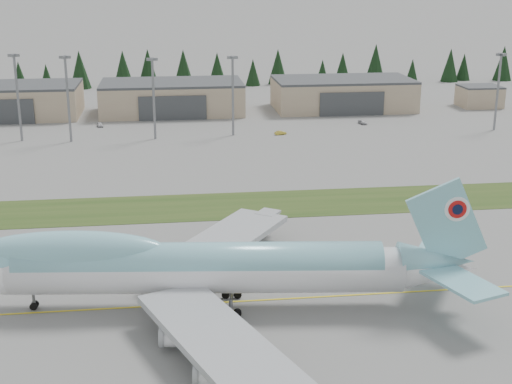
{
  "coord_description": "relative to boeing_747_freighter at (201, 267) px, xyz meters",
  "views": [
    {
      "loc": [
        -16.77,
        -94.92,
        46.31
      ],
      "look_at": [
        -1.24,
        28.29,
        8.0
      ],
      "focal_mm": 50.0,
      "sensor_mm": 36.0,
      "label": 1
    }
  ],
  "objects": [
    {
      "name": "ground",
      "position": [
        12.81,
        1.26,
        -6.4
      ],
      "size": [
        7000.0,
        7000.0,
        0.0
      ],
      "primitive_type": "plane",
      "color": "slate",
      "rests_on": "ground"
    },
    {
      "name": "grass_strip_far",
      "position": [
        12.81,
        46.26,
        -6.4
      ],
      "size": [
        400.0,
        18.0,
        0.08
      ],
      "primitive_type": "cube",
      "color": "#294318",
      "rests_on": "ground"
    },
    {
      "name": "taxiway_line_main",
      "position": [
        12.81,
        1.26,
        -6.4
      ],
      "size": [
        400.0,
        0.4,
        0.02
      ],
      "primitive_type": "cube",
      "color": "yellow",
      "rests_on": "ground"
    },
    {
      "name": "boeing_747_freighter",
      "position": [
        0.0,
        0.0,
        0.0
      ],
      "size": [
        73.81,
        63.23,
        19.4
      ],
      "rotation": [
        0.0,
        0.0,
        -0.11
      ],
      "color": "white",
      "rests_on": "ground"
    },
    {
      "name": "hangar_left",
      "position": [
        -57.19,
        151.16,
        -1.01
      ],
      "size": [
        48.0,
        26.6,
        10.8
      ],
      "color": "tan",
      "rests_on": "ground"
    },
    {
      "name": "hangar_center",
      "position": [
        -2.19,
        151.16,
        -1.01
      ],
      "size": [
        48.0,
        26.6,
        10.8
      ],
      "color": "tan",
      "rests_on": "ground"
    },
    {
      "name": "hangar_right",
      "position": [
        57.81,
        151.16,
        -1.01
      ],
      "size": [
        48.0,
        26.6,
        10.8
      ],
      "color": "tan",
      "rests_on": "ground"
    },
    {
      "name": "control_shed",
      "position": [
        107.81,
        149.26,
        -2.6
      ],
      "size": [
        14.0,
        12.0,
        7.6
      ],
      "color": "tan",
      "rests_on": "ground"
    },
    {
      "name": "floodlight_masts",
      "position": [
        4.63,
        111.77,
        10.12
      ],
      "size": [
        144.62,
        6.09,
        24.71
      ],
      "color": "slate",
      "rests_on": "ground"
    },
    {
      "name": "service_vehicle_a",
      "position": [
        -25.17,
        130.58,
        -6.4
      ],
      "size": [
        2.53,
        4.17,
        1.33
      ],
      "primitive_type": "imported",
      "rotation": [
        0.0,
        0.0,
        0.26
      ],
      "color": "silver",
      "rests_on": "ground"
    },
    {
      "name": "service_vehicle_b",
      "position": [
        29.37,
        112.1,
        -6.4
      ],
      "size": [
        3.71,
        2.09,
        1.16
      ],
      "primitive_type": "imported",
      "rotation": [
        0.0,
        0.0,
        1.83
      ],
      "color": "gold",
      "rests_on": "ground"
    },
    {
      "name": "service_vehicle_c",
      "position": [
        57.83,
        124.18,
        -6.4
      ],
      "size": [
        2.59,
        4.28,
        1.16
      ],
      "primitive_type": "imported",
      "rotation": [
        0.0,
        0.0,
        0.26
      ],
      "color": "#9B9A9E",
      "rests_on": "ground"
    },
    {
      "name": "conifer_belt",
      "position": [
        11.24,
        212.73,
        0.83
      ],
      "size": [
        276.04,
        14.96,
        16.63
      ],
      "color": "black",
      "rests_on": "ground"
    }
  ]
}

